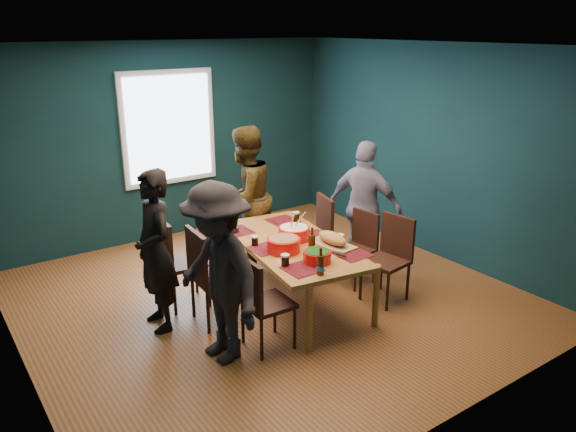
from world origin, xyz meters
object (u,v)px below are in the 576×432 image
Objects in this scene: chair_left_far at (175,256)px; bowl_dumpling at (294,233)px; person_right at (365,207)px; chair_left_near at (260,297)px; person_near_left at (218,274)px; chair_right_far at (317,230)px; bowl_salad at (284,244)px; dining_table at (291,248)px; cutting_board at (332,240)px; chair_right_mid at (360,242)px; chair_left_mid at (208,270)px; bowl_herbs at (317,256)px; chair_right_near at (391,252)px; person_back at (245,197)px; person_far_left at (155,251)px.

bowl_dumpling is (1.10, -0.62, 0.22)m from chair_left_far.
person_right is 1.20m from bowl_dumpling.
chair_left_near is 0.55× the size of person_near_left.
chair_right_far is 1.15m from bowl_salad.
chair_left_near is at bearing 89.94° from person_right.
dining_table is 5.90× the size of bowl_salad.
person_near_left is 2.64× the size of cutting_board.
bowl_dumpling reaches higher than chair_right_mid.
chair_left_near is (0.16, -0.71, -0.05)m from chair_left_mid.
chair_right_mid is 1.24m from bowl_salad.
chair_left_far reaches higher than bowl_herbs.
chair_right_near is (0.26, -0.98, -0.01)m from chair_right_far.
chair_left_near is at bearing 45.35° from person_back.
person_back reaches higher than chair_left_mid.
bowl_salad is (-0.38, -1.38, -0.08)m from person_back.
person_back is at bearing 106.81° from chair_right_near.
chair_left_mid is at bearing 65.39° from person_far_left.
chair_right_mid reaches higher than bowl_herbs.
chair_right_near reaches higher than dining_table.
bowl_dumpling is at bearing 171.18° from chair_right_mid.
chair_left_far is 0.62× the size of person_right.
chair_left_mid reaches higher than chair_right_near.
person_far_left is at bearing -132.42° from chair_left_far.
bowl_dumpling is at bearing 36.66° from bowl_salad.
bowl_dumpling reaches higher than chair_left_near.
chair_left_mid is 1.05× the size of chair_right_far.
person_near_left is (-0.10, -1.14, 0.25)m from chair_left_far.
chair_left_near is 2.71× the size of bowl_dumpling.
chair_left_far is 2.91× the size of bowl_salad.
person_back is 5.18× the size of bowl_dumpling.
chair_right_far is at bearing 43.84° from person_right.
chair_left_near is at bearing 179.91° from bowl_herbs.
chair_left_far is at bearing 104.63° from chair_left_near.
person_right is (0.27, 0.23, 0.31)m from chair_right_mid.
chair_left_far is at bearing 155.10° from dining_table.
chair_right_mid is at bearing -45.11° from chair_right_far.
cutting_board is at bearing -102.85° from chair_right_far.
chair_right_near is 2.12m from person_near_left.
cutting_board is at bearing 32.35° from bowl_herbs.
chair_left_far is 0.61× the size of person_far_left.
chair_left_far reaches higher than bowl_salad.
cutting_board is (-0.68, 0.18, 0.23)m from chair_right_near.
person_back is 1.43m from bowl_salad.
person_back is (1.19, 0.55, 0.30)m from chair_left_far.
cutting_board is (1.42, 0.16, -0.05)m from person_near_left.
chair_right_far is at bearing 15.91° from chair_left_mid.
dining_table is 5.95× the size of bowl_dumpling.
chair_right_mid is at bearing 28.14° from bowl_herbs.
dining_table is at bearing -28.18° from chair_left_far.
person_far_left reaches higher than chair_right_mid.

